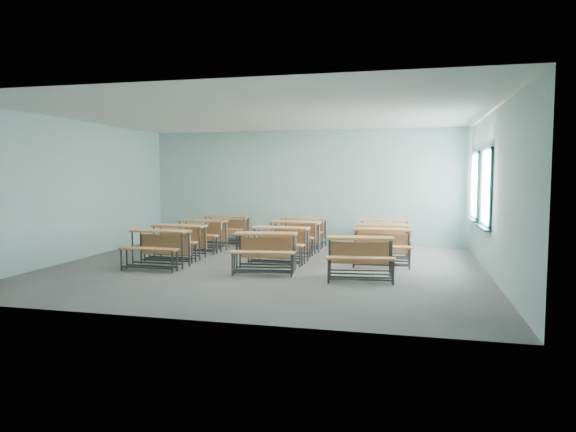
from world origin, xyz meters
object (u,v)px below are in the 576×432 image
Objects in this scene: desk_unit_r1c1 at (280,239)px; desk_unit_r3c1 at (302,227)px; desk_unit_r1c2 at (382,241)px; desk_unit_r0c0 at (158,243)px; desk_unit_r2c2 at (383,235)px; desk_unit_r3c2 at (385,230)px; desk_unit_r0c1 at (265,246)px; desk_unit_r3c0 at (226,225)px; desk_unit_r2c0 at (201,230)px; desk_unit_r1c0 at (177,236)px; desk_unit_r0c2 at (360,251)px; desk_unit_r2c1 at (293,232)px.

desk_unit_r3c1 is (-0.02, 2.51, 0.00)m from desk_unit_r1c1.
desk_unit_r0c0 is at bearing -164.74° from desk_unit_r1c2.
desk_unit_r1c2 is 1.01m from desk_unit_r2c2.
desk_unit_r3c2 is at bearing 4.55° from desk_unit_r3c1.
desk_unit_r0c1 is 1.06× the size of desk_unit_r3c0.
desk_unit_r2c0 and desk_unit_r2c2 have the same top height.
desk_unit_r3c2 is at bearing 29.86° from desk_unit_r1c0.
desk_unit_r1c2 is at bearing 71.81° from desk_unit_r0c2.
desk_unit_r1c2 and desk_unit_r3c2 have the same top height.
desk_unit_r2c1 is 1.01× the size of desk_unit_r3c1.
desk_unit_r2c1 is at bearing -27.75° from desk_unit_r3c0.
desk_unit_r1c1 and desk_unit_r3c1 have the same top height.
desk_unit_r3c1 is (2.41, 2.62, 0.00)m from desk_unit_r1c0.
desk_unit_r0c2 is at bearing -34.64° from desk_unit_r1c1.
desk_unit_r1c0 is at bearing -178.13° from desk_unit_r1c2.
desk_unit_r1c2 is 4.74m from desk_unit_r2c0.
desk_unit_r1c0 and desk_unit_r2c2 have the same top height.
desk_unit_r0c2 is at bearing -103.23° from desk_unit_r1c2.
desk_unit_r1c2 is (4.57, 1.41, 0.00)m from desk_unit_r0c0.
desk_unit_r0c0 is 0.94× the size of desk_unit_r0c1.
desk_unit_r2c1 is at bearing 118.17° from desk_unit_r0c2.
desk_unit_r1c2 is 1.01× the size of desk_unit_r3c0.
desk_unit_r2c2 is at bearing -26.07° from desk_unit_r3c1.
desk_unit_r2c2 is 1.03× the size of desk_unit_r3c1.
desk_unit_r1c1 is 2.51m from desk_unit_r3c1.
desk_unit_r0c2 is 4.35m from desk_unit_r3c1.
desk_unit_r0c0 and desk_unit_r1c2 have the same top height.
desk_unit_r0c2 is 1.02× the size of desk_unit_r3c1.
desk_unit_r0c2 is 1.01× the size of desk_unit_r2c1.
desk_unit_r3c0 is at bearing 156.36° from desk_unit_r2c1.
desk_unit_r0c1 is 2.63m from desk_unit_r1c0.
desk_unit_r1c1 is 0.99× the size of desk_unit_r1c2.
desk_unit_r2c1 is 2.58m from desk_unit_r3c0.
desk_unit_r0c1 is 1.08× the size of desk_unit_r1c0.
desk_unit_r0c1 is at bearing -140.85° from desk_unit_r2c2.
desk_unit_r2c0 and desk_unit_r3c1 have the same top height.
desk_unit_r2c1 is 2.20m from desk_unit_r2c2.
desk_unit_r1c1 is at bearing 28.60° from desk_unit_r0c0.
desk_unit_r2c1 is at bearing 150.73° from desk_unit_r1c2.
desk_unit_r0c2 is 3.34m from desk_unit_r2c1.
desk_unit_r0c2 is 1.06× the size of desk_unit_r1c1.
desk_unit_r3c2 is at bearing 19.21° from desk_unit_r2c0.
desk_unit_r2c0 is 4.75m from desk_unit_r3c2.
desk_unit_r0c1 is 1.00× the size of desk_unit_r2c2.
desk_unit_r1c2 is 3.23m from desk_unit_r3c1.
desk_unit_r1c0 is 0.93× the size of desk_unit_r2c2.
desk_unit_r1c1 is at bearing 82.11° from desk_unit_r0c1.
desk_unit_r3c2 is (4.50, 3.73, 0.00)m from desk_unit_r0c0.
desk_unit_r1c0 is 0.97× the size of desk_unit_r2c0.
desk_unit_r1c0 and desk_unit_r2c0 have the same top height.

